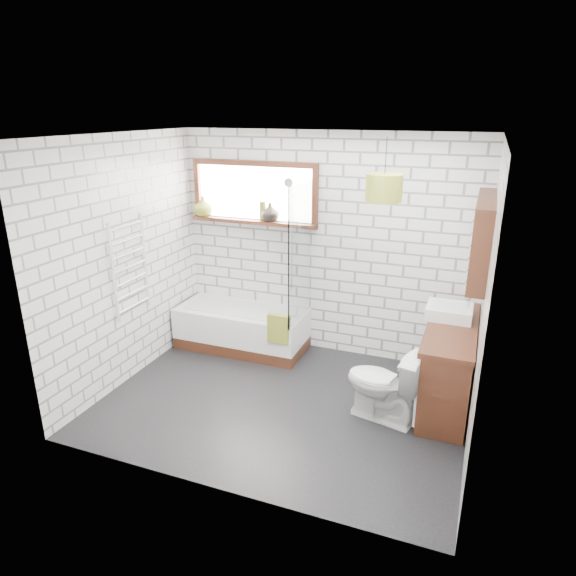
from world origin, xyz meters
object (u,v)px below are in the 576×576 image
at_px(basin, 449,312).
at_px(pendant, 384,188).
at_px(bathtub, 242,328).
at_px(vanity, 449,364).
at_px(toilet, 384,384).

height_order(basin, pendant, pendant).
xyz_separation_m(bathtub, vanity, (2.38, -0.38, 0.16)).
height_order(bathtub, basin, basin).
relative_size(vanity, basin, 3.29).
bearing_deg(bathtub, toilet, -25.58).
bearing_deg(basin, toilet, -123.41).
bearing_deg(vanity, toilet, -135.66).
xyz_separation_m(bathtub, toilet, (1.86, -0.89, 0.11)).
distance_m(bathtub, pendant, 2.66).
xyz_separation_m(vanity, toilet, (-0.53, -0.51, -0.04)).
relative_size(vanity, pendant, 4.65).
xyz_separation_m(vanity, basin, (-0.06, 0.19, 0.46)).
bearing_deg(toilet, basin, 158.82).
height_order(bathtub, pendant, pendant).
bearing_deg(basin, pendant, -134.07).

